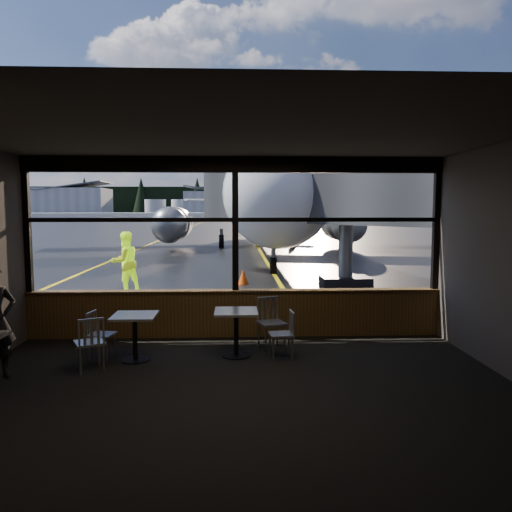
{
  "coord_description": "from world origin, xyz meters",
  "views": [
    {
      "loc": [
        -0.02,
        -9.64,
        2.51
      ],
      "look_at": [
        0.44,
        1.0,
        1.5
      ],
      "focal_mm": 35.0,
      "sensor_mm": 36.0,
      "label": 1
    }
  ],
  "objects": [
    {
      "name": "ground_plane",
      "position": [
        0.0,
        120.0,
        0.0
      ],
      "size": [
        520.0,
        520.0,
        0.0
      ],
      "primitive_type": "plane",
      "color": "black",
      "rests_on": "ground"
    },
    {
      "name": "window_sill",
      "position": [
        0.0,
        0.0,
        0.45
      ],
      "size": [
        8.0,
        0.28,
        0.9
      ],
      "primitive_type": "cube",
      "color": "#553819",
      "rests_on": "ground"
    },
    {
      "name": "mullion_centre",
      "position": [
        0.0,
        0.0,
        2.2
      ],
      "size": [
        0.12,
        0.12,
        2.6
      ],
      "primitive_type": "cube",
      "color": "black",
      "rests_on": "ground"
    },
    {
      "name": "mullion_right",
      "position": [
        3.95,
        0.0,
        2.2
      ],
      "size": [
        0.12,
        0.12,
        2.6
      ],
      "primitive_type": "cube",
      "color": "black",
      "rests_on": "ground"
    },
    {
      "name": "chair_mid_w",
      "position": [
        -2.24,
        -1.38,
        0.41
      ],
      "size": [
        0.52,
        0.52,
        0.81
      ],
      "primitive_type": null,
      "rotation": [
        0.0,
        0.0,
        -1.75
      ],
      "color": "beige",
      "rests_on": "carpet_floor"
    },
    {
      "name": "carpet_floor",
      "position": [
        0.0,
        -3.0,
        0.01
      ],
      "size": [
        8.0,
        6.0,
        0.01
      ],
      "primitive_type": "cube",
      "color": "black",
      "rests_on": "ground"
    },
    {
      "name": "window_header",
      "position": [
        0.0,
        0.0,
        3.35
      ],
      "size": [
        8.0,
        0.18,
        0.3
      ],
      "primitive_type": "cube",
      "color": "black",
      "rests_on": "ground"
    },
    {
      "name": "chair_near_n",
      "position": [
        0.64,
        -0.91,
        0.47
      ],
      "size": [
        0.63,
        0.63,
        0.93
      ],
      "primitive_type": null,
      "rotation": [
        0.0,
        0.0,
        3.44
      ],
      "color": "#ADA89C",
      "rests_on": "carpet_floor"
    },
    {
      "name": "ceiling",
      "position": [
        0.0,
        -3.0,
        3.5
      ],
      "size": [
        8.0,
        6.0,
        0.04
      ],
      "primitive_type": "cube",
      "color": "#38332D",
      "rests_on": "ground"
    },
    {
      "name": "cone_nose",
      "position": [
        0.27,
        6.84,
        0.25
      ],
      "size": [
        0.36,
        0.36,
        0.5
      ],
      "primitive_type": "cone",
      "color": "orange",
      "rests_on": "ground_plane"
    },
    {
      "name": "ground_crew",
      "position": [
        -3.31,
        5.4,
        0.91
      ],
      "size": [
        1.13,
        1.1,
        1.83
      ],
      "primitive_type": "imported",
      "rotation": [
        0.0,
        0.0,
        3.85
      ],
      "color": "#BFF219",
      "rests_on": "ground_plane"
    },
    {
      "name": "cafe_table_mid",
      "position": [
        -1.66,
        -1.5,
        0.39
      ],
      "size": [
        0.71,
        0.71,
        0.78
      ],
      "primitive_type": null,
      "color": "gray",
      "rests_on": "carpet_floor"
    },
    {
      "name": "airliner",
      "position": [
        1.47,
        21.75,
        5.57
      ],
      "size": [
        30.45,
        36.51,
        11.14
      ],
      "primitive_type": null,
      "rotation": [
        0.0,
        0.0,
        0.0
      ],
      "color": "silver",
      "rests_on": "ground_plane"
    },
    {
      "name": "chair_near_e",
      "position": [
        0.76,
        -1.51,
        0.41
      ],
      "size": [
        0.48,
        0.48,
        0.82
      ],
      "primitive_type": null,
      "rotation": [
        0.0,
        0.0,
        1.66
      ],
      "color": "beige",
      "rests_on": "carpet_floor"
    },
    {
      "name": "mullion_left",
      "position": [
        -3.95,
        0.0,
        2.2
      ],
      "size": [
        0.12,
        0.12,
        2.6
      ],
      "primitive_type": "cube",
      "color": "black",
      "rests_on": "ground"
    },
    {
      "name": "hangar_left",
      "position": [
        -70.0,
        180.0,
        5.5
      ],
      "size": [
        45.0,
        18.0,
        11.0
      ],
      "primitive_type": null,
      "color": "silver",
      "rests_on": "ground_plane"
    },
    {
      "name": "fuel_tank_a",
      "position": [
        -30.0,
        182.0,
        3.0
      ],
      "size": [
        8.0,
        8.0,
        6.0
      ],
      "primitive_type": "cylinder",
      "color": "silver",
      "rests_on": "ground_plane"
    },
    {
      "name": "chair_mid_s",
      "position": [
        -2.26,
        -2.0,
        0.44
      ],
      "size": [
        0.64,
        0.64,
        0.88
      ],
      "primitive_type": null,
      "rotation": [
        0.0,
        0.0,
        0.46
      ],
      "color": "beige",
      "rests_on": "carpet_floor"
    },
    {
      "name": "jet_bridge",
      "position": [
        3.6,
        5.5,
        2.51
      ],
      "size": [
        9.41,
        11.5,
        5.02
      ],
      "primitive_type": null,
      "color": "#2C2C2F",
      "rests_on": "ground_plane"
    },
    {
      "name": "window_transom",
      "position": [
        0.0,
        0.0,
        2.3
      ],
      "size": [
        8.0,
        0.1,
        0.08
      ],
      "primitive_type": "cube",
      "color": "black",
      "rests_on": "ground"
    },
    {
      "name": "fuel_tank_b",
      "position": [
        -20.0,
        182.0,
        3.0
      ],
      "size": [
        8.0,
        8.0,
        6.0
      ],
      "primitive_type": "cylinder",
      "color": "silver",
      "rests_on": "ground_plane"
    },
    {
      "name": "wall_back",
      "position": [
        0.0,
        -6.0,
        1.75
      ],
      "size": [
        8.0,
        0.04,
        3.5
      ],
      "primitive_type": "cube",
      "color": "#453D37",
      "rests_on": "ground"
    },
    {
      "name": "treeline",
      "position": [
        0.0,
        210.0,
        6.0
      ],
      "size": [
        360.0,
        3.0,
        12.0
      ],
      "primitive_type": "cube",
      "color": "black",
      "rests_on": "ground_plane"
    },
    {
      "name": "fuel_tank_c",
      "position": [
        -10.0,
        182.0,
        3.0
      ],
      "size": [
        8.0,
        8.0,
        6.0
      ],
      "primitive_type": "cylinder",
      "color": "silver",
      "rests_on": "ground_plane"
    },
    {
      "name": "hangar_right",
      "position": [
        60.0,
        178.0,
        6.0
      ],
      "size": [
        50.0,
        20.0,
        12.0
      ],
      "primitive_type": null,
      "color": "silver",
      "rests_on": "ground_plane"
    },
    {
      "name": "hangar_mid",
      "position": [
        0.0,
        185.0,
        5.0
      ],
      "size": [
        38.0,
        15.0,
        10.0
      ],
      "primitive_type": null,
      "color": "silver",
      "rests_on": "ground_plane"
    },
    {
      "name": "cafe_table_near",
      "position": [
        0.01,
        -1.34,
        0.4
      ],
      "size": [
        0.72,
        0.72,
        0.8
      ],
      "primitive_type": null,
      "color": "#A4A097",
      "rests_on": "carpet_floor"
    }
  ]
}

